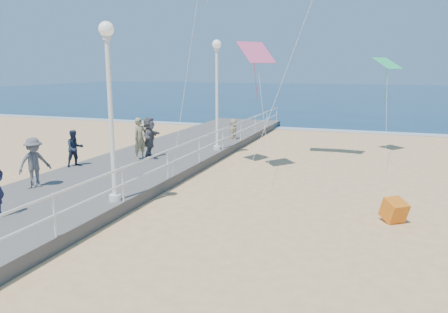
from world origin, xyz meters
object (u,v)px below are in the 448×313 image
(lamp_post_mid, at_px, (110,94))
(box_kite, at_px, (394,212))
(spectator_2, at_px, (34,163))
(spectator_6, at_px, (140,139))
(beach_walker_c, at_px, (233,133))
(spectator_5, at_px, (149,137))
(spectator_7, at_px, (75,148))
(lamp_post_far, at_px, (217,84))

(lamp_post_mid, distance_m, box_kite, 8.98)
(spectator_2, distance_m, spectator_6, 5.37)
(lamp_post_mid, bearing_deg, beach_walker_c, 91.23)
(spectator_6, distance_m, beach_walker_c, 7.03)
(spectator_5, height_order, spectator_7, spectator_5)
(spectator_5, xyz_separation_m, spectator_6, (-0.17, -0.54, 0.01))
(lamp_post_far, xyz_separation_m, spectator_6, (-2.42, -3.29, -2.33))
(spectator_2, distance_m, spectator_5, 5.93)
(spectator_5, bearing_deg, spectator_6, 149.84)
(lamp_post_far, bearing_deg, box_kite, -40.89)
(spectator_2, bearing_deg, box_kite, -58.91)
(spectator_5, distance_m, beach_walker_c, 6.46)
(spectator_6, height_order, beach_walker_c, spectator_6)
(spectator_5, relative_size, spectator_7, 1.22)
(beach_walker_c, bearing_deg, spectator_2, -21.74)
(spectator_5, bearing_deg, beach_walker_c, -30.63)
(lamp_post_far, bearing_deg, beach_walker_c, 94.50)
(lamp_post_far, distance_m, spectator_6, 4.70)
(lamp_post_mid, height_order, spectator_7, lamp_post_mid)
(spectator_5, height_order, beach_walker_c, spectator_5)
(beach_walker_c, bearing_deg, lamp_post_mid, -5.63)
(lamp_post_mid, xyz_separation_m, box_kite, (8.09, 2.00, -3.36))
(spectator_5, bearing_deg, lamp_post_far, -52.03)
(spectator_2, relative_size, beach_walker_c, 1.10)
(lamp_post_mid, xyz_separation_m, spectator_2, (-3.44, 0.44, -2.40))
(spectator_2, relative_size, spectator_6, 0.92)
(spectator_5, relative_size, spectator_6, 0.99)
(spectator_7, bearing_deg, spectator_6, -10.41)
(spectator_7, xyz_separation_m, beach_walker_c, (3.98, 8.79, -0.37))
(lamp_post_mid, bearing_deg, spectator_6, 112.96)
(spectator_7, bearing_deg, spectator_5, -6.54)
(beach_walker_c, bearing_deg, spectator_6, -24.76)
(spectator_6, relative_size, spectator_7, 1.24)
(spectator_6, bearing_deg, box_kite, -90.60)
(lamp_post_far, relative_size, box_kite, 8.87)
(lamp_post_far, relative_size, spectator_2, 3.10)
(box_kite, bearing_deg, spectator_2, 150.10)
(lamp_post_mid, height_order, spectator_5, lamp_post_mid)
(lamp_post_mid, distance_m, spectator_2, 4.22)
(spectator_7, bearing_deg, box_kite, -67.00)
(spectator_5, distance_m, spectator_6, 0.57)
(lamp_post_mid, xyz_separation_m, spectator_7, (-4.25, 3.59, -2.51))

